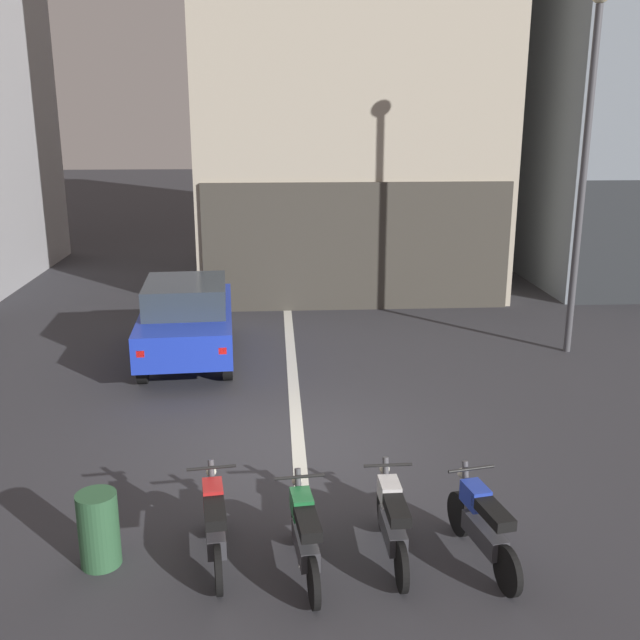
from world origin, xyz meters
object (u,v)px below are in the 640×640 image
at_px(street_lamp, 587,140).
at_px(car_blue_crossing_near, 187,317).
at_px(motorcycle_green_row_left_mid, 305,534).
at_px(motorcycle_white_row_centre, 392,520).
at_px(motorcycle_blue_row_right_mid, 482,524).
at_px(motorcycle_red_row_leftmost, 215,523).
at_px(trash_bin, 99,529).

bearing_deg(street_lamp, car_blue_crossing_near, -179.66).
xyz_separation_m(motorcycle_green_row_left_mid, motorcycle_white_row_centre, (0.97, 0.21, 0.00)).
bearing_deg(motorcycle_blue_row_right_mid, motorcycle_green_row_left_mid, -178.00).
xyz_separation_m(car_blue_crossing_near, street_lamp, (7.84, 0.05, 3.42)).
relative_size(motorcycle_red_row_leftmost, motorcycle_green_row_left_mid, 1.00).
relative_size(street_lamp, motorcycle_blue_row_right_mid, 4.30).
height_order(motorcycle_green_row_left_mid, trash_bin, motorcycle_green_row_left_mid).
height_order(car_blue_crossing_near, motorcycle_blue_row_right_mid, car_blue_crossing_near).
height_order(car_blue_crossing_near, motorcycle_white_row_centre, car_blue_crossing_near).
relative_size(motorcycle_green_row_left_mid, motorcycle_white_row_centre, 1.00).
bearing_deg(motorcycle_blue_row_right_mid, car_blue_crossing_near, 118.87).
height_order(motorcycle_white_row_centre, trash_bin, motorcycle_white_row_centre).
relative_size(motorcycle_white_row_centre, trash_bin, 1.97).
distance_m(car_blue_crossing_near, motorcycle_green_row_left_mid, 7.56).
bearing_deg(motorcycle_green_row_left_mid, motorcycle_white_row_centre, 12.35).
height_order(street_lamp, motorcycle_white_row_centre, street_lamp).
bearing_deg(motorcycle_red_row_leftmost, street_lamp, 46.04).
distance_m(street_lamp, motorcycle_blue_row_right_mid, 9.07).
height_order(motorcycle_green_row_left_mid, motorcycle_blue_row_right_mid, same).
bearing_deg(motorcycle_blue_row_right_mid, trash_bin, 177.13).
bearing_deg(car_blue_crossing_near, motorcycle_blue_row_right_mid, -61.13).
bearing_deg(motorcycle_white_row_centre, car_blue_crossing_near, 113.03).
relative_size(street_lamp, motorcycle_red_row_leftmost, 4.27).
bearing_deg(motorcycle_green_row_left_mid, motorcycle_red_row_leftmost, 164.02).
bearing_deg(trash_bin, motorcycle_green_row_left_mid, -7.09).
height_order(motorcycle_red_row_leftmost, motorcycle_white_row_centre, same).
xyz_separation_m(motorcycle_blue_row_right_mid, trash_bin, (-4.17, 0.21, -0.03)).
relative_size(motorcycle_green_row_left_mid, trash_bin, 1.96).
bearing_deg(motorcycle_blue_row_right_mid, motorcycle_white_row_centre, 171.48).
bearing_deg(car_blue_crossing_near, street_lamp, 0.34).
height_order(car_blue_crossing_near, street_lamp, street_lamp).
relative_size(car_blue_crossing_near, motorcycle_white_row_centre, 2.51).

